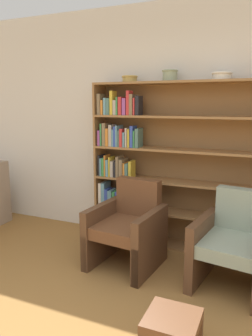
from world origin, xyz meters
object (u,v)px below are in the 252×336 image
Objects in this scene: bookshelf at (173,165)px; bowl_slate at (222,75)px; armchair_leather at (128,228)px; bowl_sage at (130,79)px; footstool at (172,324)px; armchair_cushioned at (234,245)px; bowl_stoneware at (170,75)px.

bookshelf is 11.13× the size of bowl_slate.
bowl_sage is at bearing -62.29° from armchair_leather.
armchair_leather is at bearing 125.67° from footstool.
bowl_slate is at bearing -2.12° from bookshelf.
bowl_slate is 1.67m from armchair_cushioned.
footstool is (0.48, -1.70, -0.72)m from bookshelf.
armchair_cushioned is at bearing -37.10° from bowl_stoneware.
bookshelf is 6.72× the size of footstool.
bookshelf is at bearing 17.95° from bowl_stoneware.
bowl_stoneware is (0.47, 0.00, 0.02)m from bowl_sage.
bookshelf reaches higher than armchair_leather.
armchair_leather is 2.48× the size of footstool.
bowl_stoneware is 1.69m from armchair_leather.
armchair_leather is at bearing -141.31° from bowl_slate.
footstool is (0.76, -1.06, -0.16)m from armchair_leather.
bookshelf is 12.64× the size of bowl_sage.
armchair_cushioned is (1.04, -0.00, 0.00)m from armchair_leather.
armchair_leather is 1.00× the size of armchair_cushioned.
bowl_sage is 0.21× the size of armchair_leather.
bowl_slate is 0.60× the size of footstool.
bowl_slate is (0.54, 0.00, -0.02)m from bowl_stoneware.
footstool is at bearing 131.78° from armchair_leather.
bowl_stoneware reaches higher than armchair_leather.
bowl_sage is at bearing -178.04° from bookshelf.
bowl_slate is 2.38m from footstool.
armchair_cushioned is at bearing -66.16° from bowl_slate.
bookshelf is 1.08m from bowl_slate.
bowl_slate is 0.24× the size of armchair_cushioned.
bowl_stoneware reaches higher than armchair_cushioned.
bowl_slate is at bearing -135.20° from armchair_leather.
bowl_stoneware is 2.45m from footstool.
armchair_leather is 1.04m from armchair_cushioned.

